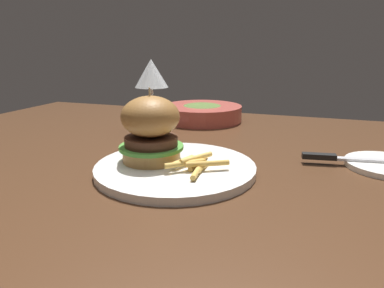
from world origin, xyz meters
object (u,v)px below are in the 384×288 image
Objects in this scene: wine_glass at (151,76)px; table_knife at (357,159)px; main_plate at (175,168)px; soup_bowl at (202,112)px; burger_sandwich at (151,129)px.

wine_glass is 0.77× the size of table_knife.
table_knife is at bearing -13.87° from wine_glass.
main_plate is at bearing -57.20° from wine_glass.
soup_bowl is (-0.09, 0.43, 0.02)m from main_plate.
wine_glass reaches higher than soup_bowl.
soup_bowl is at bearing 95.10° from burger_sandwich.
soup_bowl is at bearing 67.04° from wine_glass.
table_knife is at bearing -37.03° from soup_bowl.
burger_sandwich reaches higher than soup_bowl.
main_plate is 1.52× the size of wine_glass.
burger_sandwich is at bearing 173.61° from main_plate.
wine_glass reaches higher than burger_sandwich.
soup_bowl is (0.08, 0.18, -0.12)m from wine_glass.
burger_sandwich is at bearing -84.90° from soup_bowl.
table_knife is (0.30, 0.13, 0.01)m from main_plate.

